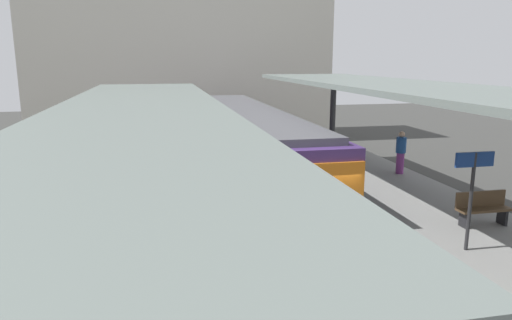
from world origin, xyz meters
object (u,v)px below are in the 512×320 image
(commuter_train, at_px, (249,150))
(platform_bench, at_px, (483,207))
(platform_sign, at_px, (473,179))
(passenger_mid_platform, at_px, (401,152))

(commuter_train, xyz_separation_m, platform_bench, (4.58, -7.39, -0.26))
(commuter_train, relative_size, platform_sign, 6.68)
(platform_sign, xyz_separation_m, passenger_mid_platform, (2.10, 6.80, -0.81))
(platform_sign, distance_m, passenger_mid_platform, 7.16)
(commuter_train, height_order, platform_sign, commuter_train)
(platform_sign, relative_size, passenger_mid_platform, 1.40)
(platform_bench, relative_size, passenger_mid_platform, 0.89)
(commuter_train, bearing_deg, platform_sign, -69.98)
(passenger_mid_platform, bearing_deg, platform_bench, -97.36)
(platform_bench, height_order, platform_sign, platform_sign)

